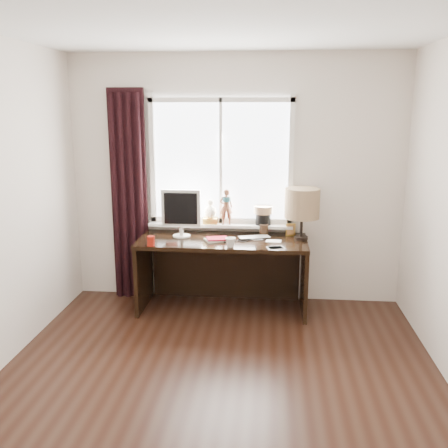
# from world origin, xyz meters

# --- Properties ---
(floor) EXTENTS (3.50, 4.00, 0.00)m
(floor) POSITION_xyz_m (0.00, 0.00, 0.00)
(floor) COLOR #321D14
(floor) RESTS_ON ground
(ceiling) EXTENTS (3.50, 4.00, 0.00)m
(ceiling) POSITION_xyz_m (0.00, 0.00, 2.60)
(ceiling) COLOR white
(ceiling) RESTS_ON wall_back
(wall_back) EXTENTS (3.50, 0.00, 2.60)m
(wall_back) POSITION_xyz_m (0.00, 2.00, 1.30)
(wall_back) COLOR silver
(wall_back) RESTS_ON ground
(wall_front) EXTENTS (3.50, 0.00, 2.60)m
(wall_front) POSITION_xyz_m (0.00, -2.00, 1.30)
(wall_front) COLOR silver
(wall_front) RESTS_ON ground
(laptop) EXTENTS (0.36, 0.29, 0.02)m
(laptop) POSITION_xyz_m (0.22, 1.69, 0.76)
(laptop) COLOR silver
(laptop) RESTS_ON desk
(mug) EXTENTS (0.13, 0.13, 0.10)m
(mug) POSITION_xyz_m (0.00, 1.36, 0.80)
(mug) COLOR white
(mug) RESTS_ON desk
(red_cup) EXTENTS (0.07, 0.07, 0.10)m
(red_cup) POSITION_xyz_m (-0.76, 1.33, 0.80)
(red_cup) COLOR maroon
(red_cup) RESTS_ON desk
(window) EXTENTS (1.52, 0.20, 1.40)m
(window) POSITION_xyz_m (-0.14, 1.95, 1.31)
(window) COLOR white
(window) RESTS_ON ground
(curtain) EXTENTS (0.38, 0.09, 2.25)m
(curtain) POSITION_xyz_m (-1.13, 1.91, 1.12)
(curtain) COLOR black
(curtain) RESTS_ON floor
(desk) EXTENTS (1.70, 0.70, 0.75)m
(desk) POSITION_xyz_m (-0.10, 1.73, 0.51)
(desk) COLOR black
(desk) RESTS_ON floor
(monitor) EXTENTS (0.40, 0.18, 0.49)m
(monitor) POSITION_xyz_m (-0.53, 1.70, 1.03)
(monitor) COLOR beige
(monitor) RESTS_ON desk
(notebook_stack) EXTENTS (0.27, 0.24, 0.03)m
(notebook_stack) POSITION_xyz_m (-0.15, 1.57, 0.77)
(notebook_stack) COLOR beige
(notebook_stack) RESTS_ON desk
(brush_holder) EXTENTS (0.09, 0.09, 0.25)m
(brush_holder) POSITION_xyz_m (0.31, 1.82, 0.81)
(brush_holder) COLOR black
(brush_holder) RESTS_ON desk
(icon_frame) EXTENTS (0.10, 0.04, 0.13)m
(icon_frame) POSITION_xyz_m (0.59, 1.84, 0.81)
(icon_frame) COLOR gold
(icon_frame) RESTS_ON desk
(table_lamp) EXTENTS (0.35, 0.35, 0.52)m
(table_lamp) POSITION_xyz_m (0.69, 1.72, 1.11)
(table_lamp) COLOR black
(table_lamp) RESTS_ON desk
(loose_papers) EXTENTS (0.19, 0.39, 0.00)m
(loose_papers) POSITION_xyz_m (0.42, 1.45, 0.75)
(loose_papers) COLOR white
(loose_papers) RESTS_ON desk
(desk_cables) EXTENTS (0.30, 0.23, 0.01)m
(desk_cables) POSITION_xyz_m (0.06, 1.59, 0.75)
(desk_cables) COLOR black
(desk_cables) RESTS_ON desk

